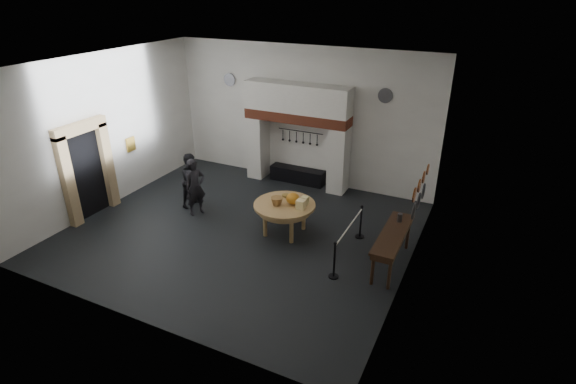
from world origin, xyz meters
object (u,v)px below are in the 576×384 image
at_px(iron_range, 298,175).
at_px(side_table, 393,234).
at_px(barrier_post_near, 334,261).
at_px(visitor_far, 192,180).
at_px(work_table, 285,205).
at_px(barrier_post_far, 361,222).
at_px(visitor_near, 195,187).

bearing_deg(iron_range, side_table, -40.89).
bearing_deg(iron_range, barrier_post_near, -56.57).
bearing_deg(visitor_far, barrier_post_near, -99.92).
relative_size(iron_range, side_table, 0.86).
relative_size(work_table, barrier_post_far, 1.84).
bearing_deg(barrier_post_far, work_table, -161.39).
bearing_deg(iron_range, visitor_near, -117.08).
bearing_deg(work_table, visitor_far, 174.95).
bearing_deg(work_table, barrier_post_far, 18.61).
xyz_separation_m(iron_range, barrier_post_near, (3.04, -4.61, 0.20)).
xyz_separation_m(iron_range, visitor_far, (-2.13, -2.97, 0.59)).
bearing_deg(barrier_post_far, iron_range, 139.39).
bearing_deg(iron_range, work_table, -71.26).
height_order(work_table, side_table, side_table).
bearing_deg(side_table, visitor_far, 174.71).
relative_size(work_table, visitor_near, 0.97).
bearing_deg(visitor_far, work_table, -87.43).
distance_m(work_table, barrier_post_near, 2.39).
xyz_separation_m(work_table, visitor_far, (-3.23, 0.29, -0.00)).
relative_size(side_table, barrier_post_near, 2.44).
distance_m(visitor_far, barrier_post_near, 5.43).
height_order(work_table, barrier_post_far, barrier_post_far).
relative_size(work_table, visitor_far, 0.99).
height_order(iron_range, work_table, work_table).
xyz_separation_m(visitor_near, barrier_post_far, (4.77, 0.77, -0.40)).
distance_m(iron_range, barrier_post_near, 5.52).
distance_m(iron_range, barrier_post_far, 4.01).
height_order(iron_range, side_table, side_table).
xyz_separation_m(work_table, visitor_near, (-2.83, -0.11, 0.01)).
bearing_deg(barrier_post_near, visitor_far, 162.45).
distance_m(visitor_far, barrier_post_far, 5.19).
bearing_deg(side_table, barrier_post_far, 138.33).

